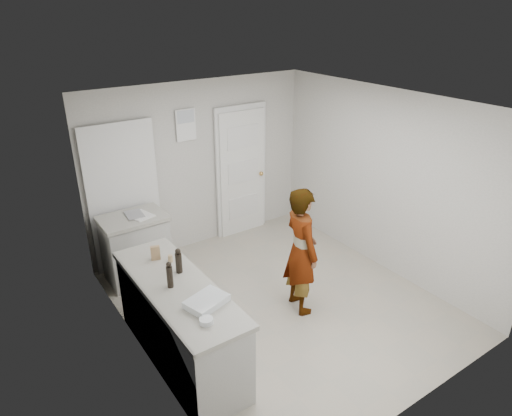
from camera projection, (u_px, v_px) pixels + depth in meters
ground at (279, 302)px, 5.78m from camera, size 4.00×4.00×0.00m
room_shell at (192, 183)px, 6.73m from camera, size 4.00×4.00×4.00m
main_counter at (180, 325)px, 4.70m from camera, size 0.64×1.96×0.93m
side_counter at (136, 250)px, 6.12m from camera, size 0.84×0.61×0.93m
person at (301, 251)px, 5.37m from camera, size 0.48×0.64×1.59m
cake_mix_box at (155, 253)px, 4.91m from camera, size 0.11×0.07×0.16m
spice_jar at (170, 259)px, 4.88m from camera, size 0.05×0.05×0.08m
oil_cruet_a at (179, 261)px, 4.66m from camera, size 0.07×0.07×0.28m
oil_cruet_b at (170, 275)px, 4.41m from camera, size 0.06×0.06×0.28m
baking_dish at (207, 302)px, 4.20m from camera, size 0.44×0.36×0.07m
egg_bowl at (206, 321)px, 3.95m from camera, size 0.12×0.12×0.05m
papers at (140, 215)px, 5.95m from camera, size 0.32×0.37×0.01m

